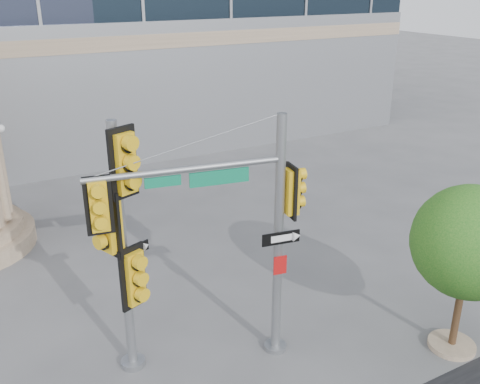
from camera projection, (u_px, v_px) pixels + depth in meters
ground at (292, 356)px, 11.57m from camera, size 120.00×120.00×0.00m
main_signal_pole at (234, 220)px, 10.30m from camera, size 4.06×1.04×5.29m
secondary_signal_pole at (123, 235)px, 10.03m from camera, size 1.00×0.71×5.30m
street_tree at (470, 246)px, 10.96m from camera, size 2.44×2.38×3.80m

